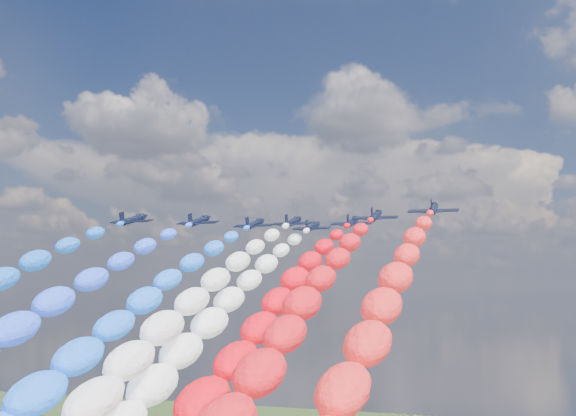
% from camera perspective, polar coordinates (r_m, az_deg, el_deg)
% --- Properties ---
extents(jet_0, '(8.20, 11.12, 4.94)m').
position_cam_1_polar(jet_0, '(138.28, -12.15, -0.90)').
color(jet_0, black).
extents(jet_1, '(8.01, 10.98, 4.94)m').
position_cam_1_polar(jet_1, '(139.11, -7.04, -1.02)').
color(jet_1, black).
extents(jet_2, '(8.20, 11.12, 4.94)m').
position_cam_1_polar(jet_2, '(144.74, -2.65, -1.26)').
color(jet_2, black).
extents(trail_2, '(6.13, 107.36, 47.41)m').
position_cam_1_polar(trail_2, '(95.51, -14.99, -11.63)').
color(trail_2, '#1F68FB').
extents(jet_3, '(8.03, 10.99, 4.94)m').
position_cam_1_polar(jet_3, '(139.88, 0.39, -1.10)').
color(jet_3, black).
extents(trail_3, '(6.13, 107.36, 47.41)m').
position_cam_1_polar(trail_3, '(89.25, -10.94, -12.12)').
color(trail_3, white).
extents(jet_4, '(8.15, 11.08, 4.94)m').
position_cam_1_polar(jet_4, '(151.68, 1.94, -1.49)').
color(jet_4, black).
extents(trail_4, '(6.13, 107.36, 47.41)m').
position_cam_1_polar(trail_4, '(100.16, -7.24, -11.52)').
color(trail_4, white).
extents(jet_5, '(8.18, 11.11, 4.94)m').
position_cam_1_polar(jet_5, '(140.30, 5.10, -1.09)').
color(jet_5, black).
extents(trail_5, '(6.13, 107.36, 47.41)m').
position_cam_1_polar(trail_5, '(87.71, -3.38, -12.33)').
color(trail_5, red).
extents(jet_6, '(8.41, 11.27, 4.94)m').
position_cam_1_polar(jet_6, '(128.69, 6.95, -0.61)').
color(jet_6, black).
extents(trail_6, '(6.13, 107.36, 47.41)m').
position_cam_1_polar(trail_6, '(75.62, -1.52, -13.33)').
color(trail_6, red).
extents(jet_7, '(8.53, 11.35, 4.94)m').
position_cam_1_polar(jet_7, '(118.26, 11.42, -0.05)').
color(jet_7, black).
extents(trail_7, '(6.13, 107.36, 47.41)m').
position_cam_1_polar(trail_7, '(64.09, 5.46, -14.61)').
color(trail_7, red).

